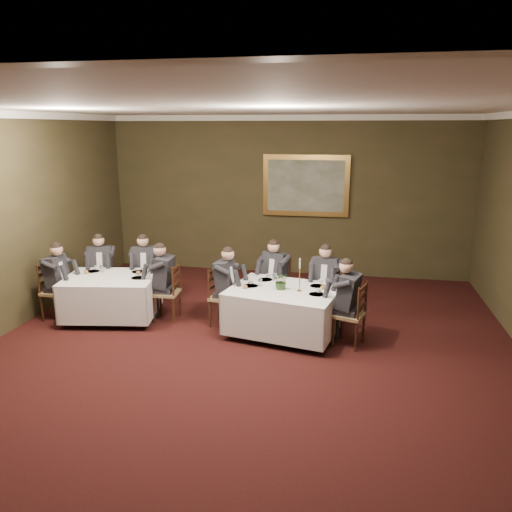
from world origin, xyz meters
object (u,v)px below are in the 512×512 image
(table_second, at_px, (111,294))
(chair_main_endright, at_px, (349,327))
(chair_sec_backleft, at_px, (103,289))
(candlestick, at_px, (300,279))
(diner_sec_backright, at_px, (146,278))
(chair_sec_endright, at_px, (167,304))
(chair_main_endleft, at_px, (224,308))
(diner_main_backleft, at_px, (276,285))
(diner_sec_endright, at_px, (166,291))
(painting, at_px, (306,186))
(chair_main_backleft, at_px, (276,297))
(diner_sec_backleft, at_px, (102,277))
(diner_main_endright, at_px, (349,313))
(diner_main_endleft, at_px, (224,296))
(diner_sec_endleft, at_px, (56,290))
(chair_sec_backright, at_px, (146,289))
(centerpiece, at_px, (282,280))
(table_main, at_px, (283,308))
(diner_main_backright, at_px, (325,292))
(chair_main_backright, at_px, (325,304))
(chair_sec_endleft, at_px, (57,303))

(table_second, height_order, chair_main_endright, chair_main_endright)
(chair_sec_backleft, bearing_deg, candlestick, 149.63)
(diner_sec_backright, distance_m, chair_sec_endright, 0.98)
(chair_main_endleft, relative_size, chair_sec_endright, 1.00)
(chair_sec_endright, bearing_deg, table_second, 96.57)
(table_second, height_order, diner_main_backleft, diner_main_backleft)
(diner_sec_endright, bearing_deg, painting, -35.08)
(chair_main_backleft, relative_size, chair_main_endleft, 1.00)
(diner_sec_backleft, xyz_separation_m, diner_sec_backright, (0.81, 0.13, 0.00))
(table_second, height_order, chair_main_endleft, chair_main_endleft)
(diner_main_backleft, relative_size, diner_main_endright, 1.00)
(diner_sec_backright, bearing_deg, diner_main_endright, 148.94)
(chair_main_backleft, xyz_separation_m, diner_main_endleft, (-0.77, -0.73, 0.23))
(diner_main_endleft, distance_m, diner_sec_endleft, 2.94)
(chair_sec_backright, relative_size, diner_sec_endleft, 0.74)
(chair_sec_backright, bearing_deg, centerpiece, 146.22)
(diner_main_endright, height_order, chair_sec_endright, diner_main_endright)
(diner_main_backleft, xyz_separation_m, diner_sec_endright, (-1.80, -0.67, 0.00))
(chair_main_backleft, xyz_separation_m, chair_sec_endright, (-1.79, -0.68, 0.00))
(diner_sec_endright, bearing_deg, candlestick, -100.30)
(table_main, height_order, diner_main_backright, diner_main_backright)
(diner_sec_backleft, bearing_deg, diner_sec_endleft, 46.56)
(chair_main_endleft, xyz_separation_m, chair_main_endright, (2.09, -0.43, 0.00))
(diner_sec_backright, distance_m, diner_sec_endleft, 1.57)
(diner_sec_backleft, bearing_deg, centerpiece, 149.46)
(diner_sec_backleft, xyz_separation_m, chair_sec_backright, (0.81, 0.14, -0.23))
(chair_main_backright, relative_size, diner_sec_backright, 0.74)
(chair_sec_endleft, bearing_deg, chair_sec_backright, 129.81)
(diner_main_endleft, bearing_deg, chair_main_endleft, -90.00)
(chair_sec_endleft, bearing_deg, diner_main_backleft, 105.84)
(chair_main_endleft, xyz_separation_m, chair_sec_endleft, (-2.92, -0.26, 0.00))
(diner_main_backleft, xyz_separation_m, candlestick, (0.52, -1.00, 0.45))
(chair_sec_backleft, distance_m, chair_sec_endright, 1.59)
(chair_main_endright, height_order, centerpiece, centerpiece)
(table_main, bearing_deg, diner_main_backright, 50.37)
(diner_sec_backleft, relative_size, diner_sec_endleft, 1.00)
(chair_main_backright, relative_size, diner_main_endright, 0.74)
(diner_main_endleft, height_order, chair_sec_endleft, diner_main_endleft)
(diner_main_backleft, height_order, chair_sec_endright, diner_main_backleft)
(chair_main_backright, distance_m, diner_sec_endleft, 4.65)
(chair_sec_endright, bearing_deg, table_main, -99.51)
(diner_sec_backleft, relative_size, chair_sec_endleft, 1.35)
(chair_main_endleft, relative_size, diner_sec_backleft, 0.74)
(diner_main_backleft, distance_m, diner_sec_endleft, 3.81)
(diner_main_endright, height_order, chair_sec_endleft, diner_main_endright)
(diner_sec_backleft, bearing_deg, table_main, 149.90)
(chair_main_endright, bearing_deg, centerpiece, 97.37)
(chair_main_backleft, distance_m, diner_sec_backright, 2.48)
(table_second, height_order, diner_sec_backleft, diner_sec_backleft)
(chair_sec_backright, distance_m, painting, 4.11)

